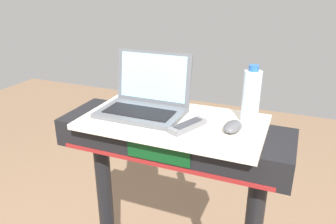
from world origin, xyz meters
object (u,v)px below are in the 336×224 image
at_px(laptop, 145,100).
at_px(tv_remote, 188,126).
at_px(water_bottle, 251,96).
at_px(computer_mouse, 233,127).

bearing_deg(laptop, tv_remote, -24.64).
xyz_separation_m(laptop, water_bottle, (0.40, 0.06, 0.05)).
bearing_deg(laptop, computer_mouse, -9.27).
bearing_deg(water_bottle, laptop, -171.43).
height_order(laptop, computer_mouse, laptop).
distance_m(laptop, computer_mouse, 0.37).
bearing_deg(tv_remote, water_bottle, 38.49).
distance_m(laptop, tv_remote, 0.23).
relative_size(computer_mouse, water_bottle, 0.46).
bearing_deg(tv_remote, laptop, 156.90).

